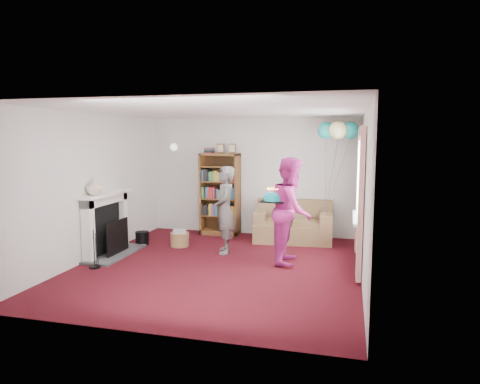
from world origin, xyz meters
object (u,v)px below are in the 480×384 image
(person_striped, at_px, (225,210))
(birthday_cake, at_px, (274,198))
(sofa, at_px, (293,226))
(bookcase, at_px, (220,195))
(person_magenta, at_px, (291,210))

(person_striped, xyz_separation_m, birthday_cake, (0.96, -0.41, 0.32))
(sofa, bearing_deg, birthday_cake, -98.35)
(sofa, xyz_separation_m, birthday_cake, (-0.13, -1.64, 0.79))
(person_striped, relative_size, birthday_cake, 3.99)
(birthday_cake, bearing_deg, sofa, 85.55)
(sofa, bearing_deg, bookcase, 167.83)
(person_magenta, distance_m, birthday_cake, 0.37)
(bookcase, distance_m, birthday_cake, 2.41)
(bookcase, relative_size, birthday_cake, 4.95)
(bookcase, xyz_separation_m, person_striped, (0.53, -1.46, -0.07))
(person_magenta, xyz_separation_m, birthday_cake, (-0.28, -0.11, 0.22))
(bookcase, height_order, person_magenta, bookcase)
(bookcase, relative_size, person_striped, 1.24)
(person_magenta, bearing_deg, sofa, 5.03)
(person_magenta, bearing_deg, birthday_cake, 110.29)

